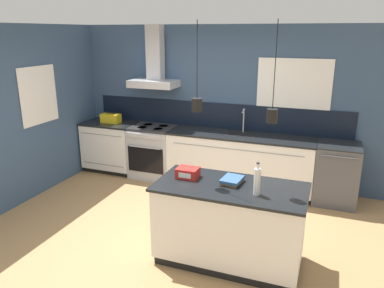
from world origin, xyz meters
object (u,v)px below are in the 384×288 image
(oven_range, at_px, (154,152))
(book_stack, at_px, (232,180))
(bottle_on_island, at_px, (257,181))
(yellow_toolbox, at_px, (111,118))
(red_supply_box, at_px, (188,173))
(dishwasher, at_px, (336,174))

(oven_range, bearing_deg, book_stack, -45.37)
(bottle_on_island, distance_m, yellow_toolbox, 3.76)
(bottle_on_island, xyz_separation_m, red_supply_box, (-0.82, 0.19, -0.09))
(dishwasher, relative_size, bottle_on_island, 2.66)
(oven_range, bearing_deg, bottle_on_island, -44.00)
(bottle_on_island, bearing_deg, oven_range, 136.00)
(dishwasher, relative_size, red_supply_box, 3.80)
(bottle_on_island, relative_size, book_stack, 1.17)
(oven_range, xyz_separation_m, dishwasher, (3.03, 0.00, -0.00))
(bottle_on_island, height_order, yellow_toolbox, bottle_on_island)
(bottle_on_island, relative_size, yellow_toolbox, 1.01)
(oven_range, distance_m, book_stack, 2.79)
(bottle_on_island, relative_size, red_supply_box, 1.43)
(oven_range, relative_size, yellow_toolbox, 2.68)
(bottle_on_island, bearing_deg, red_supply_box, 167.18)
(oven_range, bearing_deg, dishwasher, 0.08)
(book_stack, distance_m, yellow_toolbox, 3.39)
(oven_range, height_order, yellow_toolbox, yellow_toolbox)
(bottle_on_island, distance_m, red_supply_box, 0.84)
(book_stack, xyz_separation_m, red_supply_box, (-0.51, -0.02, 0.02))
(dishwasher, xyz_separation_m, bottle_on_island, (-0.79, -2.16, 0.60))
(oven_range, relative_size, bottle_on_island, 2.66)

